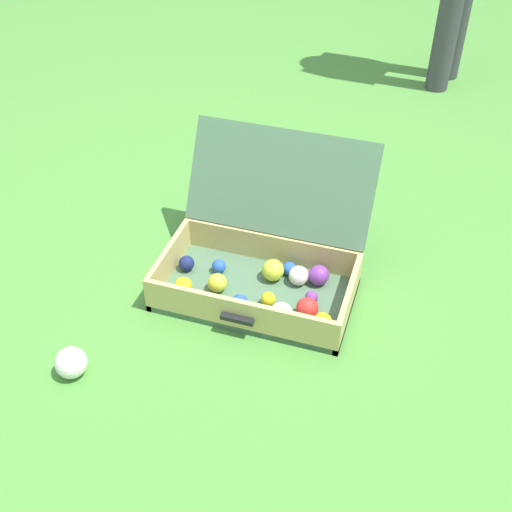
{
  "coord_description": "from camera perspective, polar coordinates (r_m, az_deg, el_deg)",
  "views": [
    {
      "loc": [
        0.58,
        -1.62,
        1.54
      ],
      "look_at": [
        0.08,
        -0.07,
        0.18
      ],
      "focal_mm": 44.96,
      "sensor_mm": 36.0,
      "label": 1
    }
  ],
  "objects": [
    {
      "name": "ground_plane",
      "position": [
        2.31,
        -1.37,
        -2.06
      ],
      "size": [
        16.0,
        16.0,
        0.0
      ],
      "primitive_type": "plane",
      "color": "#4C8C38"
    },
    {
      "name": "open_suitcase",
      "position": [
        2.21,
        0.76,
        -0.53
      ],
      "size": [
        0.66,
        0.59,
        0.47
      ],
      "color": "#4C7051",
      "rests_on": "ground"
    },
    {
      "name": "stray_ball_on_grass",
      "position": [
        2.05,
        -16.13,
        -9.1
      ],
      "size": [
        0.1,
        0.1,
        0.1
      ],
      "primitive_type": "sphere",
      "color": "white",
      "rests_on": "ground"
    }
  ]
}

